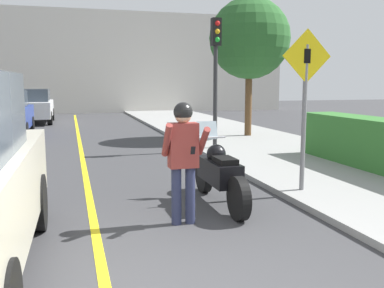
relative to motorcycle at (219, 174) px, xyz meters
The scene contains 11 objects.
sidewalk_curb 3.51m from the motorcycle, 14.59° to the left, with size 4.40×44.00×0.11m.
road_center_line 3.56m from the motorcycle, 125.18° to the left, with size 0.12×36.00×0.01m.
building_backdrop 23.09m from the motorcycle, 93.57° to the left, with size 28.00×1.20×6.64m.
motorcycle is the anchor object (origin of this frame).
person_biker 1.25m from the motorcycle, 135.63° to the right, with size 0.59×0.47×1.71m.
crossing_sign 2.03m from the motorcycle, ahead, with size 0.91×0.08×2.77m.
traffic_light 5.89m from the motorcycle, 71.65° to the left, with size 0.26×0.30×3.66m.
hedge_row 4.38m from the motorcycle, 17.80° to the left, with size 0.90×4.89×1.09m.
street_tree 9.10m from the motorcycle, 63.58° to the left, with size 2.82×2.82×4.81m.
parked_car_blue 11.46m from the motorcycle, 113.97° to the left, with size 1.88×4.20×1.68m.
parked_car_white 16.50m from the motorcycle, 104.23° to the left, with size 1.88×4.20×1.68m.
Camera 1 is at (-0.86, -3.30, 1.97)m, focal length 40.00 mm.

